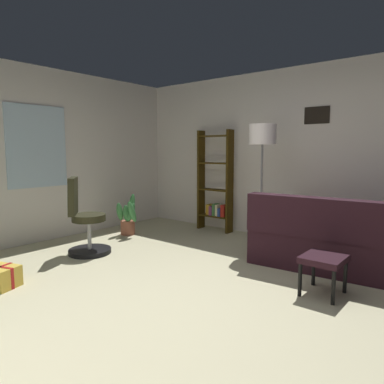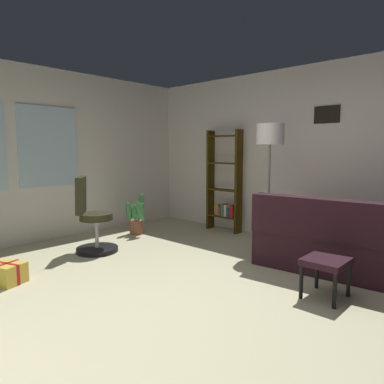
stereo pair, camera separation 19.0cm
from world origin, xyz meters
name	(u,v)px [view 1 (the left image)]	position (x,y,z in m)	size (l,w,h in m)	color
ground_plane	(196,304)	(0.00, 0.00, -0.05)	(5.27, 6.23, 0.10)	#BFB892
wall_back_with_windows	(26,155)	(-0.02, 3.16, 1.31)	(5.27, 0.12, 2.60)	silver
wall_right_with_frames	(310,155)	(2.69, 0.00, 1.30)	(0.12, 6.23, 2.60)	silver
couch	(350,242)	(1.92, -0.82, 0.29)	(1.87, 1.99, 0.87)	black
footstool	(324,262)	(0.86, -0.87, 0.32)	(0.41, 0.37, 0.38)	black
gift_box_gold	(1,277)	(-1.03, 1.70, 0.11)	(0.36, 0.38, 0.22)	gold
office_chair	(85,224)	(0.20, 2.06, 0.41)	(0.59, 0.58, 1.03)	black
bookshelf	(215,187)	(2.42, 1.51, 0.76)	(0.18, 0.64, 1.72)	#3A2909
floor_lamp	(262,143)	(1.96, 0.39, 1.49)	(0.38, 0.38, 1.74)	slate
potted_plant	(128,218)	(1.24, 2.41, 0.28)	(0.33, 0.41, 0.69)	brown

